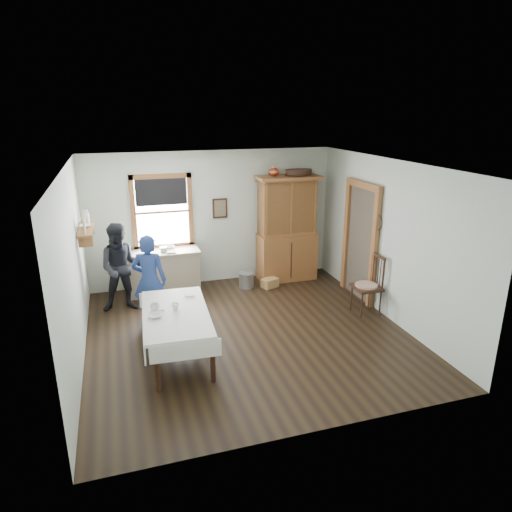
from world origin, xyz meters
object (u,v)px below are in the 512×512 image
dining_table (177,334)px  pail (246,280)px  woman_blue (150,283)px  work_counter (162,272)px  wicker_basket (270,283)px  figure_dark (122,271)px  china_hutch (287,229)px  spindle_chair (367,285)px

dining_table → pail: bearing=53.3°
woman_blue → dining_table: bearing=119.2°
work_counter → wicker_basket: bearing=-10.5°
pail → wicker_basket: 0.48m
figure_dark → wicker_basket: bearing=8.0°
china_hutch → figure_dark: 3.43m
woman_blue → figure_dark: bearing=-42.3°
dining_table → spindle_chair: size_ratio=1.68×
china_hutch → spindle_chair: china_hutch is taller
work_counter → woman_blue: 1.41m
spindle_chair → figure_dark: figure_dark is taller
china_hutch → dining_table: (-2.68, -2.56, -0.73)m
work_counter → dining_table: size_ratio=0.82×
figure_dark → dining_table: bearing=-67.4°
woman_blue → pail: bearing=-134.3°
china_hutch → figure_dark: (-3.35, -0.61, -0.35)m
work_counter → spindle_chair: (3.33, -2.04, 0.11)m
china_hutch → dining_table: bearing=-136.6°
spindle_chair → china_hutch: bearing=110.2°
pail → figure_dark: (-2.39, -0.35, 0.58)m
figure_dark → pail: bearing=11.7°
spindle_chair → woman_blue: size_ratio=0.75×
pail → figure_dark: 2.48m
work_counter → china_hutch: (2.61, -0.01, 0.67)m
pail → figure_dark: bearing=-171.6°
spindle_chair → dining_table: bearing=-170.7°
dining_table → figure_dark: 2.09m
wicker_basket → figure_dark: (-2.85, -0.23, 0.65)m
pail → wicker_basket: size_ratio=1.01×
work_counter → china_hutch: size_ratio=0.68×
dining_table → woman_blue: size_ratio=1.25×
dining_table → wicker_basket: size_ratio=5.70×
work_counter → figure_dark: bearing=-140.2°
work_counter → spindle_chair: spindle_chair is taller
dining_table → figure_dark: figure_dark is taller
china_hutch → woman_blue: size_ratio=1.52×
dining_table → wicker_basket: 3.09m
pail → dining_table: bearing=-126.7°
dining_table → spindle_chair: (3.40, 0.52, 0.18)m
figure_dark → china_hutch: bearing=13.7°
china_hutch → pail: size_ratio=6.87×
pail → woman_blue: bearing=-151.6°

